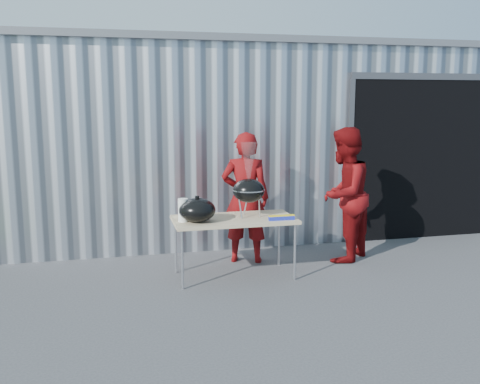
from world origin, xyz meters
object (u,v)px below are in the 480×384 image
object	(u,v)px
person_bystander	(344,195)
kettle_grill	(249,183)
folding_table	(234,221)
person_cook	(245,198)

from	to	relation	value
person_bystander	kettle_grill	bearing A→B (deg)	-30.41
folding_table	kettle_grill	size ratio (longest dim) A/B	1.62
folding_table	person_cook	bearing A→B (deg)	63.69
kettle_grill	folding_table	bearing A→B (deg)	-168.10
folding_table	person_cook	distance (m)	0.69
folding_table	person_bystander	world-z (taller)	person_bystander
kettle_grill	person_bystander	bearing A→B (deg)	12.41
folding_table	person_bystander	bearing A→B (deg)	12.35
person_cook	person_bystander	world-z (taller)	person_bystander
kettle_grill	person_cook	xyz separation A→B (m)	(0.10, 0.56, -0.29)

